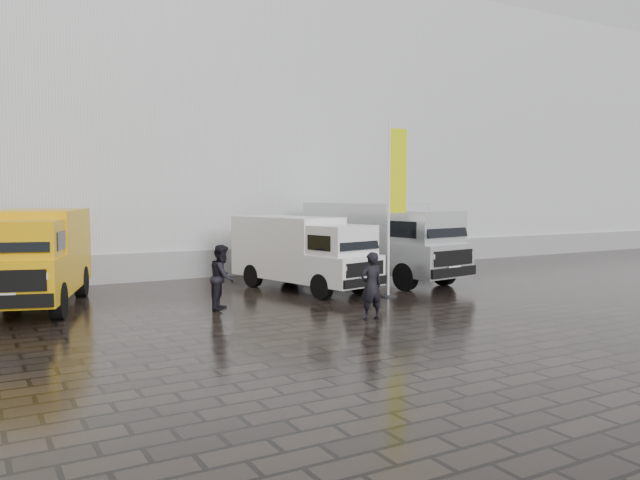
{
  "coord_description": "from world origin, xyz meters",
  "views": [
    {
      "loc": [
        -10.15,
        -13.85,
        2.99
      ],
      "look_at": [
        -1.05,
        2.2,
        1.67
      ],
      "focal_mm": 35.0,
      "sensor_mm": 36.0,
      "label": 1
    }
  ],
  "objects_px": {
    "person_front": "(371,286)",
    "van_white": "(303,254)",
    "person_tent": "(222,277)",
    "wheelie_bin": "(425,253)",
    "van_silver": "(382,242)",
    "van_yellow": "(32,260)",
    "flagpole": "(394,199)"
  },
  "relations": [
    {
      "from": "person_front",
      "to": "van_white",
      "type": "bearing_deg",
      "value": -95.48
    },
    {
      "from": "person_tent",
      "to": "van_white",
      "type": "bearing_deg",
      "value": -26.89
    },
    {
      "from": "wheelie_bin",
      "to": "person_tent",
      "type": "bearing_deg",
      "value": -157.94
    },
    {
      "from": "van_silver",
      "to": "van_yellow",
      "type": "bearing_deg",
      "value": 169.59
    },
    {
      "from": "van_yellow",
      "to": "flagpole",
      "type": "distance_m",
      "value": 10.13
    },
    {
      "from": "van_yellow",
      "to": "person_front",
      "type": "relative_size",
      "value": 3.43
    },
    {
      "from": "flagpole",
      "to": "wheelie_bin",
      "type": "distance_m",
      "value": 9.35
    },
    {
      "from": "van_white",
      "to": "van_yellow",
      "type": "bearing_deg",
      "value": 161.53
    },
    {
      "from": "van_white",
      "to": "van_silver",
      "type": "distance_m",
      "value": 3.39
    },
    {
      "from": "van_silver",
      "to": "person_front",
      "type": "distance_m",
      "value": 6.83
    },
    {
      "from": "flagpole",
      "to": "wheelie_bin",
      "type": "height_order",
      "value": "flagpole"
    },
    {
      "from": "van_silver",
      "to": "wheelie_bin",
      "type": "distance_m",
      "value": 6.07
    },
    {
      "from": "van_white",
      "to": "van_silver",
      "type": "bearing_deg",
      "value": -5.43
    },
    {
      "from": "flagpole",
      "to": "van_silver",
      "type": "bearing_deg",
      "value": 60.9
    },
    {
      "from": "van_yellow",
      "to": "van_silver",
      "type": "relative_size",
      "value": 0.9
    },
    {
      "from": "van_white",
      "to": "wheelie_bin",
      "type": "height_order",
      "value": "van_white"
    },
    {
      "from": "van_yellow",
      "to": "flagpole",
      "type": "height_order",
      "value": "flagpole"
    },
    {
      "from": "person_tent",
      "to": "van_silver",
      "type": "bearing_deg",
      "value": -36.72
    },
    {
      "from": "van_silver",
      "to": "van_white",
      "type": "bearing_deg",
      "value": 178.69
    },
    {
      "from": "van_silver",
      "to": "wheelie_bin",
      "type": "height_order",
      "value": "van_silver"
    },
    {
      "from": "wheelie_bin",
      "to": "person_front",
      "type": "xyz_separation_m",
      "value": [
        -8.95,
        -9.0,
        0.35
      ]
    },
    {
      "from": "van_silver",
      "to": "person_front",
      "type": "height_order",
      "value": "van_silver"
    },
    {
      "from": "flagpole",
      "to": "van_yellow",
      "type": "bearing_deg",
      "value": 162.1
    },
    {
      "from": "flagpole",
      "to": "person_tent",
      "type": "bearing_deg",
      "value": 174.81
    },
    {
      "from": "van_white",
      "to": "wheelie_bin",
      "type": "xyz_separation_m",
      "value": [
        8.16,
        4.04,
        -0.68
      ]
    },
    {
      "from": "van_white",
      "to": "flagpole",
      "type": "bearing_deg",
      "value": -66.05
    },
    {
      "from": "person_tent",
      "to": "flagpole",
      "type": "bearing_deg",
      "value": -61.01
    },
    {
      "from": "van_silver",
      "to": "person_tent",
      "type": "bearing_deg",
      "value": -169.96
    },
    {
      "from": "van_silver",
      "to": "person_tent",
      "type": "relative_size",
      "value": 3.69
    },
    {
      "from": "van_yellow",
      "to": "flagpole",
      "type": "bearing_deg",
      "value": -0.72
    },
    {
      "from": "van_silver",
      "to": "person_tent",
      "type": "xyz_separation_m",
      "value": [
        -6.76,
        -2.34,
        -0.51
      ]
    },
    {
      "from": "van_yellow",
      "to": "person_tent",
      "type": "height_order",
      "value": "van_yellow"
    }
  ]
}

